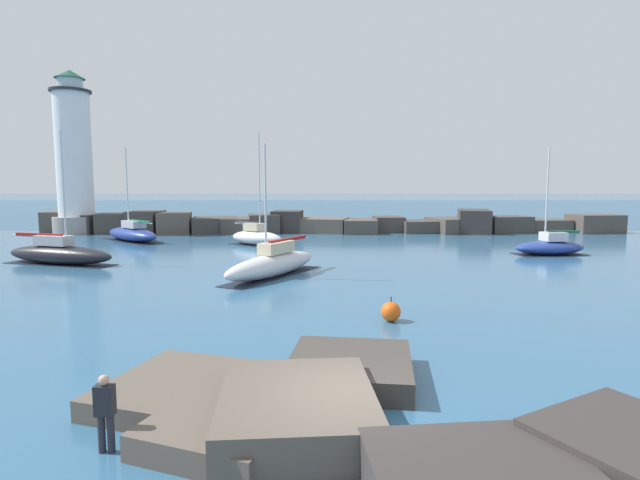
{
  "coord_description": "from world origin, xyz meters",
  "views": [
    {
      "loc": [
        -0.64,
        -10.01,
        5.11
      ],
      "look_at": [
        -0.68,
        20.56,
        1.76
      ],
      "focal_mm": 28.0,
      "sensor_mm": 36.0,
      "label": 1
    }
  ],
  "objects_px": {
    "lighthouse": "(75,162)",
    "sailboat_moored_1": "(551,246)",
    "sailboat_moored_2": "(274,263)",
    "sailboat_moored_4": "(60,253)",
    "sailboat_moored_0": "(133,233)",
    "sailboat_moored_3": "(257,237)",
    "mooring_buoy_orange_near": "(392,312)",
    "person_on_rocks": "(106,410)"
  },
  "relations": [
    {
      "from": "lighthouse",
      "to": "sailboat_moored_1",
      "type": "xyz_separation_m",
      "value": [
        43.21,
        -16.9,
        -6.99
      ]
    },
    {
      "from": "sailboat_moored_2",
      "to": "sailboat_moored_4",
      "type": "relative_size",
      "value": 0.95
    },
    {
      "from": "sailboat_moored_0",
      "to": "sailboat_moored_4",
      "type": "bearing_deg",
      "value": -88.96
    },
    {
      "from": "sailboat_moored_3",
      "to": "sailboat_moored_2",
      "type": "bearing_deg",
      "value": -79.2
    },
    {
      "from": "lighthouse",
      "to": "sailboat_moored_0",
      "type": "xyz_separation_m",
      "value": [
        8.88,
        -7.95,
        -6.88
      ]
    },
    {
      "from": "lighthouse",
      "to": "mooring_buoy_orange_near",
      "type": "bearing_deg",
      "value": -50.64
    },
    {
      "from": "sailboat_moored_3",
      "to": "person_on_rocks",
      "type": "bearing_deg",
      "value": -87.64
    },
    {
      "from": "sailboat_moored_2",
      "to": "person_on_rocks",
      "type": "distance_m",
      "value": 18.82
    },
    {
      "from": "sailboat_moored_4",
      "to": "mooring_buoy_orange_near",
      "type": "distance_m",
      "value": 24.08
    },
    {
      "from": "sailboat_moored_1",
      "to": "sailboat_moored_2",
      "type": "xyz_separation_m",
      "value": [
        -19.71,
        -8.79,
        0.11
      ]
    },
    {
      "from": "sailboat_moored_2",
      "to": "sailboat_moored_4",
      "type": "distance_m",
      "value": 15.02
    },
    {
      "from": "sailboat_moored_0",
      "to": "sailboat_moored_1",
      "type": "bearing_deg",
      "value": -14.6
    },
    {
      "from": "lighthouse",
      "to": "sailboat_moored_4",
      "type": "bearing_deg",
      "value": -66.84
    },
    {
      "from": "lighthouse",
      "to": "sailboat_moored_3",
      "type": "height_order",
      "value": "lighthouse"
    },
    {
      "from": "lighthouse",
      "to": "sailboat_moored_4",
      "type": "xyz_separation_m",
      "value": [
        9.12,
        -21.33,
        -6.9
      ]
    },
    {
      "from": "sailboat_moored_2",
      "to": "person_on_rocks",
      "type": "xyz_separation_m",
      "value": [
        -1.44,
        -18.76,
        0.13
      ]
    },
    {
      "from": "sailboat_moored_2",
      "to": "person_on_rocks",
      "type": "bearing_deg",
      "value": -94.39
    },
    {
      "from": "sailboat_moored_1",
      "to": "sailboat_moored_3",
      "type": "bearing_deg",
      "value": 165.07
    },
    {
      "from": "sailboat_moored_2",
      "to": "mooring_buoy_orange_near",
      "type": "xyz_separation_m",
      "value": [
        5.34,
        -9.47,
        -0.35
      ]
    },
    {
      "from": "sailboat_moored_3",
      "to": "mooring_buoy_orange_near",
      "type": "bearing_deg",
      "value": -71.42
    },
    {
      "from": "lighthouse",
      "to": "mooring_buoy_orange_near",
      "type": "xyz_separation_m",
      "value": [
        28.84,
        -35.16,
        -7.22
      ]
    },
    {
      "from": "sailboat_moored_2",
      "to": "person_on_rocks",
      "type": "height_order",
      "value": "sailboat_moored_2"
    },
    {
      "from": "lighthouse",
      "to": "mooring_buoy_orange_near",
      "type": "distance_m",
      "value": 46.04
    },
    {
      "from": "sailboat_moored_1",
      "to": "sailboat_moored_3",
      "type": "xyz_separation_m",
      "value": [
        -22.54,
        6.01,
        0.11
      ]
    },
    {
      "from": "sailboat_moored_3",
      "to": "sailboat_moored_4",
      "type": "xyz_separation_m",
      "value": [
        -11.55,
        -10.44,
        -0.02
      ]
    },
    {
      "from": "sailboat_moored_0",
      "to": "mooring_buoy_orange_near",
      "type": "distance_m",
      "value": 33.74
    },
    {
      "from": "sailboat_moored_4",
      "to": "person_on_rocks",
      "type": "distance_m",
      "value": 26.49
    },
    {
      "from": "sailboat_moored_3",
      "to": "mooring_buoy_orange_near",
      "type": "height_order",
      "value": "sailboat_moored_3"
    },
    {
      "from": "person_on_rocks",
      "to": "sailboat_moored_0",
      "type": "bearing_deg",
      "value": 109.85
    },
    {
      "from": "sailboat_moored_0",
      "to": "sailboat_moored_2",
      "type": "height_order",
      "value": "sailboat_moored_0"
    },
    {
      "from": "sailboat_moored_1",
      "to": "mooring_buoy_orange_near",
      "type": "bearing_deg",
      "value": -128.22
    },
    {
      "from": "sailboat_moored_2",
      "to": "sailboat_moored_1",
      "type": "bearing_deg",
      "value": 24.03
    },
    {
      "from": "sailboat_moored_1",
      "to": "sailboat_moored_4",
      "type": "xyz_separation_m",
      "value": [
        -34.09,
        -4.43,
        0.09
      ]
    },
    {
      "from": "lighthouse",
      "to": "person_on_rocks",
      "type": "height_order",
      "value": "lighthouse"
    },
    {
      "from": "lighthouse",
      "to": "person_on_rocks",
      "type": "distance_m",
      "value": 50.08
    },
    {
      "from": "sailboat_moored_0",
      "to": "sailboat_moored_1",
      "type": "xyz_separation_m",
      "value": [
        34.33,
        -8.94,
        -0.1
      ]
    },
    {
      "from": "sailboat_moored_3",
      "to": "sailboat_moored_4",
      "type": "height_order",
      "value": "sailboat_moored_3"
    },
    {
      "from": "sailboat_moored_3",
      "to": "lighthouse",
      "type": "bearing_deg",
      "value": 152.23
    },
    {
      "from": "lighthouse",
      "to": "person_on_rocks",
      "type": "xyz_separation_m",
      "value": [
        22.06,
        -44.45,
        -6.75
      ]
    },
    {
      "from": "mooring_buoy_orange_near",
      "to": "lighthouse",
      "type": "bearing_deg",
      "value": 129.36
    },
    {
      "from": "sailboat_moored_0",
      "to": "sailboat_moored_3",
      "type": "bearing_deg",
      "value": -13.97
    },
    {
      "from": "sailboat_moored_2",
      "to": "mooring_buoy_orange_near",
      "type": "relative_size",
      "value": 8.56
    }
  ]
}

